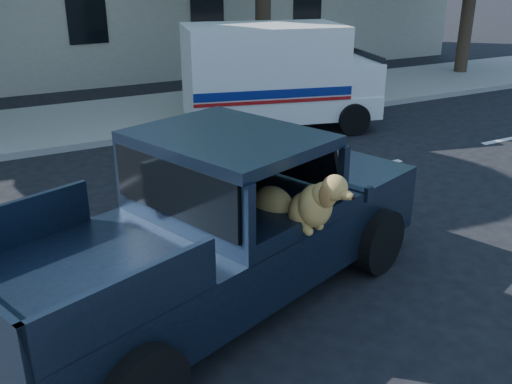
% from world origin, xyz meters
% --- Properties ---
extents(ground, '(120.00, 120.00, 0.00)m').
position_xyz_m(ground, '(0.00, 0.00, 0.00)').
color(ground, black).
rests_on(ground, ground).
extents(far_sidewalk, '(60.00, 4.00, 0.15)m').
position_xyz_m(far_sidewalk, '(0.00, 9.20, 0.07)').
color(far_sidewalk, gray).
rests_on(far_sidewalk, ground).
extents(lane_stripes, '(21.60, 0.14, 0.01)m').
position_xyz_m(lane_stripes, '(2.00, 3.40, 0.01)').
color(lane_stripes, silver).
rests_on(lane_stripes, ground).
extents(pickup_truck, '(5.97, 3.86, 1.99)m').
position_xyz_m(pickup_truck, '(-0.71, 0.51, 0.67)').
color(pickup_truck, black).
rests_on(pickup_truck, ground).
extents(mail_truck, '(4.83, 3.19, 2.44)m').
position_xyz_m(mail_truck, '(3.79, 6.75, 1.07)').
color(mail_truck, silver).
rests_on(mail_truck, ground).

